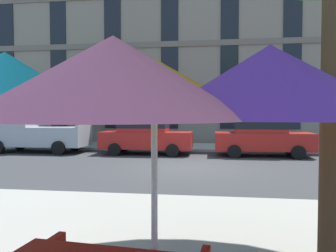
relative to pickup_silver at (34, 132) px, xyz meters
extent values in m
plane|color=#38383A|center=(8.21, -3.70, -1.03)|extent=(120.00, 120.00, 0.00)
cube|color=#B2ADA3|center=(8.21, 3.10, -0.97)|extent=(56.00, 3.60, 0.12)
cube|color=gray|center=(8.21, 11.30, 5.37)|extent=(37.63, 12.00, 12.80)
cube|color=#6B6056|center=(8.21, 5.26, 2.17)|extent=(36.88, 0.08, 0.36)
cube|color=#6B6056|center=(8.21, 5.26, 5.37)|extent=(36.88, 0.08, 0.36)
cube|color=black|center=(-4.96, 5.27, 5.77)|extent=(1.10, 0.06, 11.60)
cube|color=black|center=(-1.20, 5.27, 5.77)|extent=(1.10, 0.06, 11.60)
cube|color=black|center=(2.57, 5.27, 5.77)|extent=(1.10, 0.06, 11.60)
cube|color=black|center=(6.33, 5.27, 5.77)|extent=(1.10, 0.06, 11.60)
cube|color=black|center=(10.09, 5.27, 5.77)|extent=(1.10, 0.06, 11.60)
cube|color=black|center=(13.86, 5.27, 5.77)|extent=(1.10, 0.06, 11.60)
cube|color=#A8AAB2|center=(0.24, 0.00, -0.21)|extent=(5.10, 1.90, 0.96)
cube|color=#A8AAB2|center=(-0.86, 0.00, 0.72)|extent=(1.90, 1.75, 0.90)
cube|color=#A8AAB2|center=(2.71, 0.00, 0.45)|extent=(0.16, 1.75, 0.36)
cylinder|color=black|center=(1.82, 0.95, -0.69)|extent=(0.68, 0.22, 0.68)
cylinder|color=black|center=(1.82, -0.95, -0.69)|extent=(0.68, 0.22, 0.68)
cylinder|color=black|center=(-1.34, 0.95, -0.69)|extent=(0.68, 0.22, 0.68)
cube|color=#B21E19|center=(5.91, 0.00, -0.33)|extent=(4.40, 1.76, 0.80)
cube|color=#B21E19|center=(5.76, 0.00, 0.41)|extent=(2.30, 1.55, 0.68)
cube|color=black|center=(5.76, 0.00, 0.41)|extent=(2.32, 1.57, 0.32)
cylinder|color=black|center=(7.28, 0.88, -0.73)|extent=(0.60, 0.22, 0.60)
cylinder|color=black|center=(7.28, -0.88, -0.73)|extent=(0.60, 0.22, 0.60)
cylinder|color=black|center=(4.55, 0.88, -0.73)|extent=(0.60, 0.22, 0.60)
cylinder|color=black|center=(4.55, -0.88, -0.73)|extent=(0.60, 0.22, 0.60)
cube|color=#B21E19|center=(11.42, 0.00, -0.33)|extent=(4.40, 1.76, 0.80)
cube|color=#B21E19|center=(11.27, 0.00, 0.41)|extent=(2.30, 1.55, 0.68)
cube|color=black|center=(11.27, 0.00, 0.41)|extent=(2.32, 1.57, 0.32)
cylinder|color=black|center=(12.78, 0.88, -0.73)|extent=(0.60, 0.22, 0.60)
cylinder|color=black|center=(12.78, -0.88, -0.73)|extent=(0.60, 0.22, 0.60)
cylinder|color=black|center=(10.05, 0.88, -0.73)|extent=(0.60, 0.22, 0.60)
cylinder|color=black|center=(10.05, -0.88, -0.73)|extent=(0.60, 0.22, 0.60)
cylinder|color=brown|center=(1.58, 2.76, 0.14)|extent=(0.33, 0.33, 2.33)
sphere|color=#236023|center=(1.85, 3.03, 2.36)|extent=(2.20, 2.20, 2.20)
sphere|color=#236023|center=(1.71, 2.81, 2.27)|extent=(3.49, 3.49, 3.49)
sphere|color=#236023|center=(1.74, 2.68, 2.41)|extent=(2.71, 2.71, 2.71)
cylinder|color=silver|center=(8.57, -12.70, 0.19)|extent=(0.06, 0.06, 2.44)
cone|color=orange|center=(9.82, -12.70, 1.19)|extent=(1.49, 1.49, 0.46)
cone|color=red|center=(9.46, -11.82, 1.19)|extent=(1.49, 1.49, 0.46)
cone|color=blue|center=(8.57, -11.45, 1.19)|extent=(1.49, 1.49, 0.46)
cone|color=yellow|center=(7.69, -11.82, 1.19)|extent=(1.49, 1.49, 0.46)
cone|color=green|center=(7.32, -12.70, 1.19)|extent=(1.49, 1.49, 0.46)
cone|color=#199EB2|center=(7.69, -13.58, 1.19)|extent=(1.49, 1.49, 0.46)
cone|color=#E5668C|center=(8.57, -13.95, 1.19)|extent=(1.49, 1.49, 0.46)
cone|color=#662D9E|center=(9.46, -13.58, 1.19)|extent=(1.49, 1.49, 0.46)
cone|color=orange|center=(8.57, -12.70, 1.23)|extent=(1.87, 1.87, 0.54)
camera|label=1|loc=(9.11, -15.68, 1.00)|focal=35.14mm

